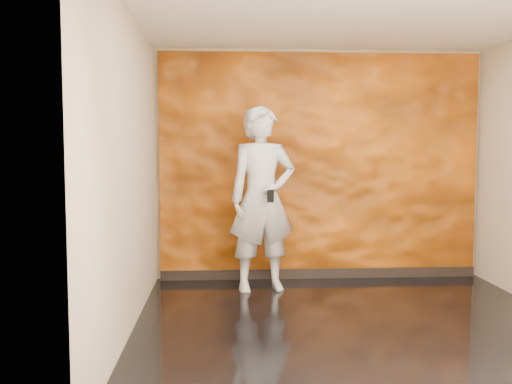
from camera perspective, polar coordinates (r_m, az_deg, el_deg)
name	(u,v)px	position (r m, az deg, el deg)	size (l,w,h in m)	color
room	(358,172)	(5.11, 10.16, 1.94)	(4.02, 4.02, 2.81)	black
feature_wall	(320,167)	(7.03, 6.40, 2.54)	(3.90, 0.06, 2.75)	orange
baseboard	(319,273)	(7.16, 6.36, -8.09)	(3.90, 0.04, 0.12)	black
man	(262,199)	(6.40, 0.64, -0.70)	(0.76, 0.50, 2.08)	#9A9EA9
phone	(271,196)	(6.08, 1.47, -0.41)	(0.07, 0.01, 0.14)	black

